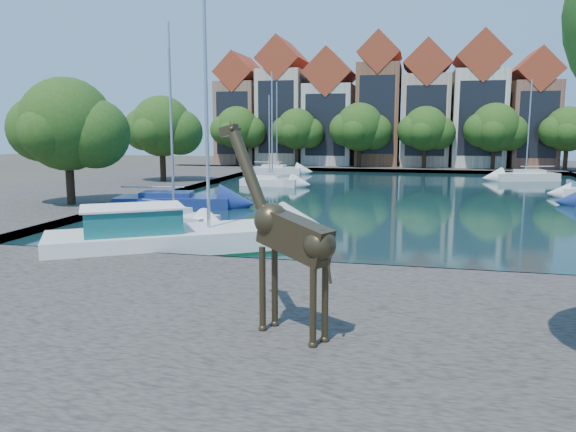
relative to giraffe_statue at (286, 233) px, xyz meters
name	(u,v)px	position (x,y,z in m)	size (l,w,h in m)	color
ground	(383,278)	(1.95, 7.59, -3.02)	(160.00, 160.00, 0.00)	#38332B
water_basin	(401,198)	(1.95, 31.59, -2.98)	(38.00, 50.00, 0.08)	black
near_quay	(367,341)	(1.95, 0.59, -2.77)	(50.00, 14.00, 0.50)	#4E4A44
far_quay	(408,167)	(1.95, 63.59, -2.77)	(60.00, 16.00, 0.50)	#4E4A44
left_quay	(112,187)	(-23.05, 31.59, -2.77)	(14.00, 52.00, 0.50)	#4E4A44
townhouse_west_end	(242,113)	(-21.05, 63.58, 4.34)	(5.44, 9.18, 14.93)	#8B634C
townhouse_west_mid	(284,107)	(-15.05, 63.58, 5.22)	(5.94, 9.18, 16.79)	beige
townhouse_west_inner	(330,113)	(-8.55, 63.58, 4.33)	(6.43, 9.18, 15.15)	beige
townhouse_center	(379,105)	(-2.05, 63.58, 5.35)	(5.44, 9.18, 16.93)	brown
townhouse_east_inner	(425,110)	(3.95, 63.58, 4.71)	(5.94, 9.18, 15.79)	tan
townhouse_east_mid	(478,106)	(10.45, 63.58, 5.09)	(6.43, 9.18, 16.65)	beige
townhouse_east_end	(532,114)	(16.95, 63.58, 4.09)	(5.44, 9.18, 14.43)	brown
far_tree_far_west	(238,129)	(-19.95, 58.09, 2.17)	(7.28, 5.60, 7.68)	#332114
far_tree_west	(297,130)	(-11.96, 58.09, 2.06)	(6.76, 5.20, 7.36)	#332114
far_tree_mid_west	(360,129)	(-3.95, 58.09, 2.27)	(7.80, 6.00, 8.00)	#332114
far_tree_mid_east	(426,130)	(4.04, 58.09, 2.11)	(7.02, 5.40, 7.52)	#332114
far_tree_east	(496,129)	(12.05, 58.09, 2.22)	(7.54, 5.80, 7.84)	#332114
far_tree_far_east	(569,131)	(20.04, 58.09, 2.06)	(6.76, 5.20, 7.36)	#332114
side_tree_left_near	(68,128)	(-18.95, 19.59, 2.47)	(7.80, 6.00, 8.20)	#332114
side_tree_left_far	(163,128)	(-19.95, 35.59, 2.36)	(7.28, 5.60, 7.88)	#332114
giraffe_statue	(286,233)	(0.00, 0.00, 0.00)	(3.31, 2.05, 5.13)	#362C1B
motorsailer	(171,234)	(-7.35, 9.40, -2.12)	(11.19, 8.67, 10.75)	white
sailboat_left_a	(174,216)	(-10.05, 15.73, -2.38)	(5.53, 3.46, 9.58)	silver
sailboat_left_b	(174,199)	(-13.05, 22.41, -2.36)	(8.13, 4.13, 12.23)	navy
sailboat_left_c	(270,181)	(-10.29, 37.59, -2.46)	(5.52, 2.47, 8.30)	white
sailboat_left_d	(272,180)	(-10.05, 37.69, -2.36)	(5.61, 2.87, 10.41)	silver
sailboat_left_e	(277,168)	(-13.05, 51.59, -2.39)	(6.14, 2.38, 10.59)	silver
sailboat_right_d	(526,175)	(13.95, 48.14, -2.33)	(6.62, 3.76, 10.10)	beige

